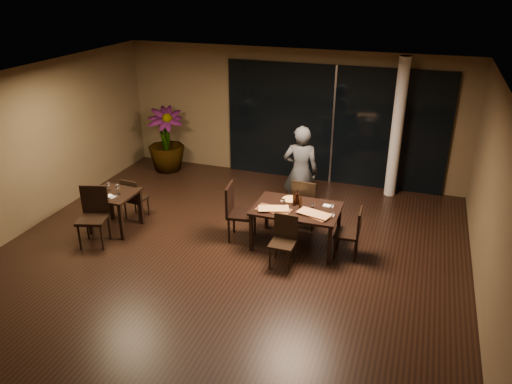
% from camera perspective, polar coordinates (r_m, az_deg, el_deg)
% --- Properties ---
extents(ground, '(8.00, 8.00, 0.00)m').
position_cam_1_polar(ground, '(8.73, -3.26, -7.48)').
color(ground, black).
rests_on(ground, ground).
extents(wall_back, '(8.00, 0.10, 3.00)m').
position_cam_1_polar(wall_back, '(11.69, 4.09, 8.84)').
color(wall_back, brown).
rests_on(wall_back, ground).
extents(wall_front, '(8.00, 0.10, 3.00)m').
position_cam_1_polar(wall_front, '(5.05, -21.77, -15.25)').
color(wall_front, brown).
rests_on(wall_front, ground).
extents(wall_left, '(0.10, 8.00, 3.00)m').
position_cam_1_polar(wall_left, '(10.22, -25.10, 4.33)').
color(wall_left, brown).
rests_on(wall_left, ground).
extents(wall_right, '(0.10, 8.00, 3.00)m').
position_cam_1_polar(wall_right, '(7.60, 26.07, -2.29)').
color(wall_right, brown).
rests_on(wall_right, ground).
extents(ceiling, '(8.00, 8.00, 0.04)m').
position_cam_1_polar(ceiling, '(7.60, -3.80, 12.32)').
color(ceiling, silver).
rests_on(ceiling, wall_back).
extents(window_panel, '(5.00, 0.06, 2.70)m').
position_cam_1_polar(window_panel, '(11.44, 8.83, 7.50)').
color(window_panel, black).
rests_on(window_panel, ground).
extents(column, '(0.24, 0.24, 3.00)m').
position_cam_1_polar(column, '(10.96, 15.81, 6.94)').
color(column, silver).
rests_on(column, ground).
extents(main_table, '(1.50, 1.00, 0.75)m').
position_cam_1_polar(main_table, '(8.79, 4.66, -2.23)').
color(main_table, black).
rests_on(main_table, ground).
extents(side_table, '(0.80, 0.80, 0.75)m').
position_cam_1_polar(side_table, '(9.73, -15.90, -0.78)').
color(side_table, black).
rests_on(side_table, ground).
extents(chair_main_far, '(0.49, 0.49, 1.00)m').
position_cam_1_polar(chair_main_far, '(9.46, 5.61, -1.06)').
color(chair_main_far, black).
rests_on(chair_main_far, ground).
extents(chair_main_near, '(0.41, 0.41, 0.87)m').
position_cam_1_polar(chair_main_near, '(8.32, 3.21, -5.27)').
color(chair_main_near, black).
rests_on(chair_main_near, ground).
extents(chair_main_left, '(0.56, 0.56, 1.06)m').
position_cam_1_polar(chair_main_left, '(9.04, -2.22, -1.97)').
color(chair_main_left, black).
rests_on(chair_main_left, ground).
extents(chair_main_right, '(0.43, 0.43, 0.90)m').
position_cam_1_polar(chair_main_right, '(8.66, 10.93, -4.34)').
color(chair_main_right, black).
rests_on(chair_main_right, ground).
extents(chair_side_far, '(0.42, 0.42, 0.85)m').
position_cam_1_polar(chair_side_far, '(10.11, -13.85, -0.52)').
color(chair_side_far, black).
rests_on(chair_side_far, ground).
extents(chair_side_near, '(0.61, 0.61, 1.06)m').
position_cam_1_polar(chair_side_near, '(9.38, -18.06, -2.23)').
color(chair_side_near, black).
rests_on(chair_side_near, ground).
extents(diner, '(0.69, 0.51, 1.88)m').
position_cam_1_polar(diner, '(9.80, 5.11, 2.28)').
color(diner, '#292B2E').
rests_on(diner, ground).
extents(potted_plant, '(1.17, 1.17, 1.56)m').
position_cam_1_polar(potted_plant, '(12.36, -10.26, 5.88)').
color(potted_plant, '#174416').
rests_on(potted_plant, ground).
extents(pizza_board_left, '(0.63, 0.37, 0.01)m').
position_cam_1_polar(pizza_board_left, '(8.65, 2.02, -2.03)').
color(pizza_board_left, '#4F2D19').
rests_on(pizza_board_left, main_table).
extents(pizza_board_right, '(0.63, 0.50, 0.01)m').
position_cam_1_polar(pizza_board_right, '(8.53, 6.65, -2.59)').
color(pizza_board_right, '#4D2818').
rests_on(pizza_board_right, main_table).
extents(oblong_pizza_left, '(0.55, 0.38, 0.02)m').
position_cam_1_polar(oblong_pizza_left, '(8.64, 2.02, -1.93)').
color(oblong_pizza_left, maroon).
rests_on(oblong_pizza_left, pizza_board_left).
extents(oblong_pizza_right, '(0.59, 0.38, 0.02)m').
position_cam_1_polar(oblong_pizza_right, '(8.52, 6.65, -2.49)').
color(oblong_pizza_right, '#691409').
rests_on(oblong_pizza_right, pizza_board_right).
extents(round_pizza, '(0.30, 0.30, 0.01)m').
position_cam_1_polar(round_pizza, '(9.04, 4.00, -0.85)').
color(round_pizza, '#B82D14').
rests_on(round_pizza, main_table).
extents(bottle_a, '(0.06, 0.06, 0.27)m').
position_cam_1_polar(bottle_a, '(8.79, 4.41, -0.71)').
color(bottle_a, black).
rests_on(bottle_a, main_table).
extents(bottle_b, '(0.06, 0.06, 0.25)m').
position_cam_1_polar(bottle_b, '(8.67, 5.12, -1.15)').
color(bottle_b, black).
rests_on(bottle_b, main_table).
extents(bottle_c, '(0.06, 0.06, 0.28)m').
position_cam_1_polar(bottle_c, '(8.83, 4.78, -0.56)').
color(bottle_c, black).
rests_on(bottle_c, main_table).
extents(tumbler_left, '(0.08, 0.08, 0.10)m').
position_cam_1_polar(tumbler_left, '(8.84, 3.09, -1.15)').
color(tumbler_left, white).
rests_on(tumbler_left, main_table).
extents(tumbler_right, '(0.07, 0.07, 0.08)m').
position_cam_1_polar(tumbler_right, '(8.77, 6.44, -1.56)').
color(tumbler_right, white).
rests_on(tumbler_right, main_table).
extents(napkin_near, '(0.18, 0.10, 0.01)m').
position_cam_1_polar(napkin_near, '(8.55, 8.31, -2.62)').
color(napkin_near, white).
rests_on(napkin_near, main_table).
extents(napkin_far, '(0.19, 0.11, 0.01)m').
position_cam_1_polar(napkin_far, '(8.87, 8.26, -1.59)').
color(napkin_far, white).
rests_on(napkin_far, main_table).
extents(wine_glass_a, '(0.07, 0.07, 0.17)m').
position_cam_1_polar(wine_glass_a, '(9.77, -16.51, 0.61)').
color(wine_glass_a, white).
rests_on(wine_glass_a, side_table).
extents(wine_glass_b, '(0.08, 0.08, 0.19)m').
position_cam_1_polar(wine_glass_b, '(9.56, -15.53, 0.29)').
color(wine_glass_b, white).
rests_on(wine_glass_b, side_table).
extents(side_napkin, '(0.21, 0.16, 0.01)m').
position_cam_1_polar(side_napkin, '(9.53, -16.29, -0.48)').
color(side_napkin, silver).
rests_on(side_napkin, side_table).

